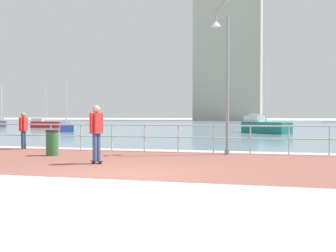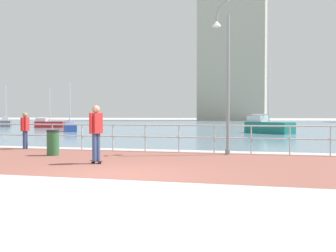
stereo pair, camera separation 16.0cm
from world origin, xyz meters
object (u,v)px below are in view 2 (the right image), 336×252
Objects in this scene: trash_bin at (53,143)px; sailboat_yellow at (49,124)px; sailboat_red at (70,127)px; sailboat_gray at (268,126)px; bystander at (25,128)px; skateboarder at (96,129)px; lamppost at (225,69)px; sailboat_navy at (6,123)px.

sailboat_yellow reaches higher than trash_bin.
sailboat_red is 16.70m from sailboat_gray.
trash_bin is 0.22× the size of sailboat_red.
bystander reaches higher than trash_bin.
lamppost is at bearing 49.33° from skateboarder.
lamppost is 6.12× the size of trash_bin.
sailboat_navy is at bearing 127.81° from bystander.
lamppost is 3.24× the size of skateboarder.
sailboat_red is 11.46m from sailboat_yellow.
sailboat_gray is at bearing 2.85° from sailboat_red.
trash_bin is 37.72m from sailboat_navy.
skateboarder is 22.31m from sailboat_gray.
lamppost is at bearing -48.37° from sailboat_yellow.
sailboat_yellow is at bearing 131.63° from lamppost.
skateboarder is at bearing -49.92° from sailboat_navy.
trash_bin is at bearing -63.10° from sailboat_red.
skateboarder is 0.30× the size of sailboat_gray.
lamppost is 1.27× the size of sailboat_yellow.
sailboat_gray reaches higher than lamppost.
lamppost is at bearing -93.28° from sailboat_gray.
sailboat_red reaches higher than bystander.
bystander is 34.38m from sailboat_navy.
sailboat_gray reaches higher than sailboat_red.
sailboat_red is (-15.65, 17.13, -2.74)m from lamppost.
sailboat_navy reaches higher than trash_bin.
lamppost is 1.34× the size of sailboat_red.
sailboat_red is (-9.72, 19.15, -0.06)m from trash_bin.
bystander is at bearing -60.66° from sailboat_yellow.
bystander is 0.35× the size of sailboat_yellow.
bystander is 0.37× the size of sailboat_red.
lamppost reaches higher than bystander.
sailboat_yellow reaches higher than skateboarder.
lamppost is 8.85m from bystander.
skateboarder is 1.89× the size of trash_bin.
sailboat_navy is (-13.99, 10.20, 0.06)m from sailboat_red.
sailboat_yellow is 0.91× the size of sailboat_navy.
sailboat_red is at bearing -36.09° from sailboat_navy.
sailboat_navy is (-21.08, 27.16, -0.45)m from bystander.
sailboat_red is 0.95× the size of sailboat_yellow.
trash_bin is (-2.58, 1.89, -0.59)m from skateboarder.
sailboat_red is (-7.09, 16.96, -0.51)m from bystander.
sailboat_yellow reaches higher than sailboat_red.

